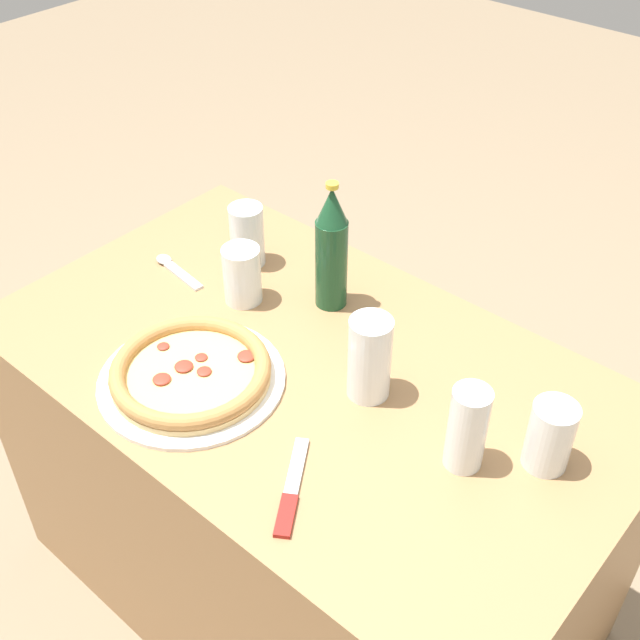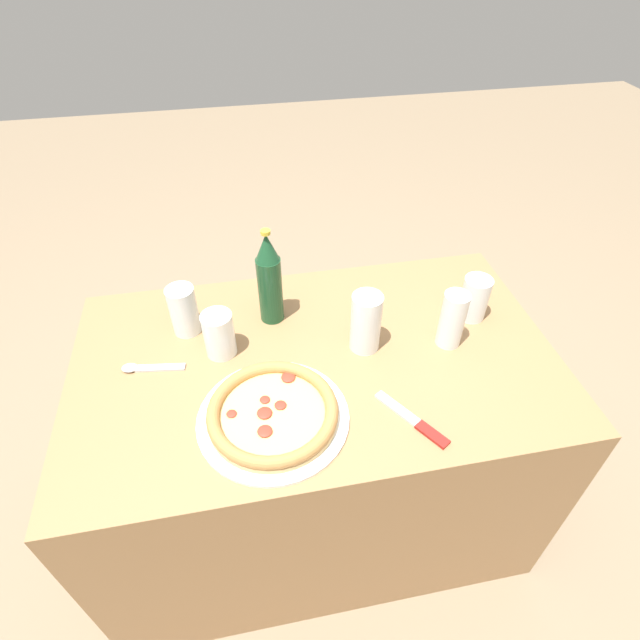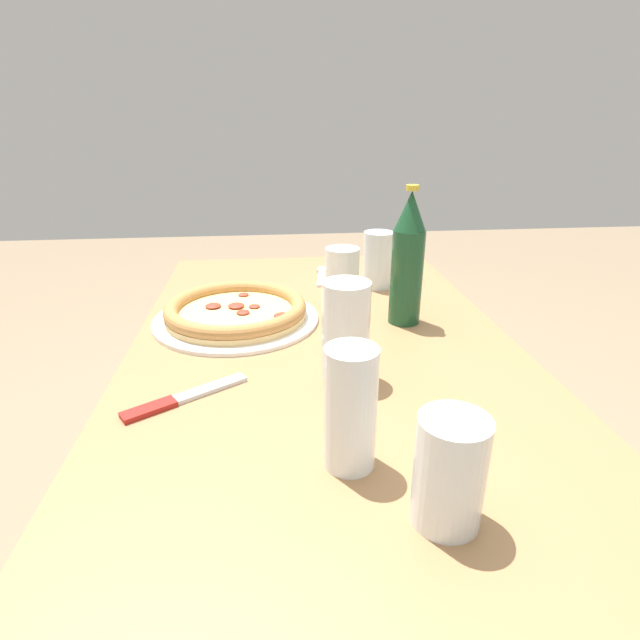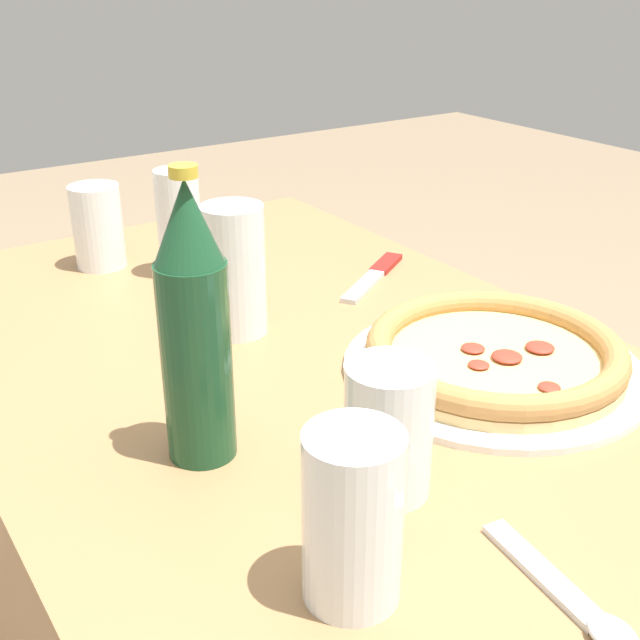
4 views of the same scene
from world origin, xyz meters
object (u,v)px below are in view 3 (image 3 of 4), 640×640
pizza_margherita (236,312)px  spoon (322,274)px  glass_iced_tea (345,337)px  glass_mango_juice (378,263)px  glass_lemonade (350,412)px  beer_bottle (408,260)px  glass_cola (342,277)px  knife (181,399)px  glass_orange_juice (449,477)px

pizza_margherita → spoon: 0.35m
glass_iced_tea → glass_mango_juice: glass_iced_tea is taller
spoon → glass_iced_tea: bearing=-2.2°
glass_lemonade → glass_mango_juice: (-0.65, 0.17, -0.01)m
glass_mango_juice → beer_bottle: 0.23m
glass_lemonade → beer_bottle: 0.47m
pizza_margherita → glass_lemonade: bearing=18.8°
glass_cola → glass_iced_tea: bearing=-7.4°
glass_mango_juice → beer_bottle: size_ratio=0.50×
glass_lemonade → spoon: (-0.75, 0.05, -0.07)m
glass_cola → knife: glass_cola is taller
glass_lemonade → spoon: 0.76m
glass_iced_tea → beer_bottle: beer_bottle is taller
glass_cola → spoon: (-0.19, -0.03, -0.05)m
glass_orange_juice → beer_bottle: (-0.53, 0.09, 0.07)m
glass_lemonade → glass_cola: bearing=172.7°
pizza_margherita → glass_cola: bearing=113.7°
glass_lemonade → glass_iced_tea: 0.21m
pizza_margherita → glass_orange_juice: 0.62m
pizza_margherita → knife: size_ratio=1.90×
beer_bottle → knife: size_ratio=1.55×
glass_orange_juice → glass_lemonade: (-0.10, -0.08, 0.02)m
pizza_margherita → knife: bearing=-12.3°
glass_iced_tea → knife: bearing=-79.2°
glass_mango_juice → spoon: bearing=-129.7°
glass_orange_juice → glass_mango_juice: bearing=173.4°
glass_mango_juice → beer_bottle: (0.22, 0.01, 0.07)m
glass_mango_juice → pizza_margherita: bearing=-60.6°
pizza_margherita → glass_iced_tea: bearing=36.1°
glass_cola → beer_bottle: beer_bottle is taller
glass_iced_tea → glass_orange_juice: bearing=10.6°
glass_orange_juice → glass_cola: glass_orange_juice is taller
glass_cola → spoon: glass_cola is taller
pizza_margherita → glass_cola: (-0.10, 0.23, 0.03)m
glass_orange_juice → beer_bottle: beer_bottle is taller
pizza_margherita → glass_iced_tea: (0.25, 0.19, 0.05)m
pizza_margherita → glass_orange_juice: glass_orange_juice is taller
glass_lemonade → glass_iced_tea: glass_iced_tea is taller
beer_bottle → knife: 0.50m
glass_lemonade → beer_bottle: (-0.43, 0.18, 0.06)m
glass_cola → beer_bottle: size_ratio=0.44×
glass_cola → glass_mango_juice: glass_mango_juice is taller
glass_cola → glass_lemonade: size_ratio=0.78×
pizza_margherita → knife: pizza_margherita is taller
glass_orange_juice → glass_cola: size_ratio=1.02×
beer_bottle → spoon: size_ratio=1.78×
glass_orange_juice → glass_mango_juice: 0.76m
glass_lemonade → glass_orange_juice: bearing=40.5°
beer_bottle → glass_mango_juice: bearing=-177.8°
glass_cola → glass_lemonade: bearing=-7.3°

